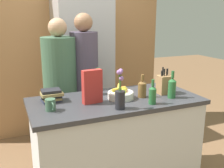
# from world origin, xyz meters

# --- Properties ---
(kitchen_island) EXTENTS (1.57, 0.73, 0.93)m
(kitchen_island) POSITION_xyz_m (0.00, 0.00, 0.47)
(kitchen_island) COLOR silver
(kitchen_island) RESTS_ON ground_plane
(back_wall_wood) EXTENTS (2.77, 0.12, 2.60)m
(back_wall_wood) POSITION_xyz_m (0.00, 1.64, 1.30)
(back_wall_wood) COLOR #AD7A4C
(back_wall_wood) RESTS_ON ground_plane
(refrigerator) EXTENTS (0.71, 0.63, 1.99)m
(refrigerator) POSITION_xyz_m (0.07, 1.28, 1.00)
(refrigerator) COLOR #B7B7BC
(refrigerator) RESTS_ON ground_plane
(fruit_bowl) EXTENTS (0.24, 0.24, 0.12)m
(fruit_bowl) POSITION_xyz_m (0.05, -0.00, 0.98)
(fruit_bowl) COLOR silver
(fruit_bowl) RESTS_ON kitchen_island
(knife_block) EXTENTS (0.13, 0.11, 0.26)m
(knife_block) POSITION_xyz_m (0.51, -0.02, 1.03)
(knife_block) COLOR #A87A4C
(knife_block) RESTS_ON kitchen_island
(flower_vase) EXTENTS (0.08, 0.08, 0.34)m
(flower_vase) POSITION_xyz_m (-0.07, -0.25, 1.06)
(flower_vase) COLOR #232328
(flower_vase) RESTS_ON kitchen_island
(cereal_box) EXTENTS (0.18, 0.08, 0.30)m
(cereal_box) POSITION_xyz_m (-0.23, -0.02, 1.08)
(cereal_box) COLOR red
(cereal_box) RESTS_ON kitchen_island
(coffee_mug) EXTENTS (0.08, 0.12, 0.10)m
(coffee_mug) POSITION_xyz_m (-0.61, -0.08, 0.98)
(coffee_mug) COLOR #42664C
(coffee_mug) RESTS_ON kitchen_island
(book_stack) EXTENTS (0.19, 0.17, 0.11)m
(book_stack) POSITION_xyz_m (-0.56, 0.16, 0.99)
(book_stack) COLOR #2D334C
(book_stack) RESTS_ON kitchen_island
(bottle_oil) EXTENTS (0.08, 0.08, 0.22)m
(bottle_oil) POSITION_xyz_m (0.25, -0.04, 1.02)
(bottle_oil) COLOR brown
(bottle_oil) RESTS_ON kitchen_island
(bottle_vinegar) EXTENTS (0.06, 0.06, 0.22)m
(bottle_vinegar) POSITION_xyz_m (0.24, -0.25, 1.02)
(bottle_vinegar) COLOR #286633
(bottle_vinegar) RESTS_ON kitchen_island
(bottle_wine) EXTENTS (0.07, 0.07, 0.26)m
(bottle_wine) POSITION_xyz_m (0.49, -0.17, 1.03)
(bottle_wine) COLOR #286633
(bottle_wine) RESTS_ON kitchen_island
(bottle_water) EXTENTS (0.08, 0.08, 0.26)m
(bottle_water) POSITION_xyz_m (-0.10, 0.20, 1.04)
(bottle_water) COLOR #286633
(bottle_water) RESTS_ON kitchen_island
(person_at_sink) EXTENTS (0.36, 0.36, 1.66)m
(person_at_sink) POSITION_xyz_m (-0.38, 0.63, 0.93)
(person_at_sink) COLOR #383842
(person_at_sink) RESTS_ON ground_plane
(person_in_blue) EXTENTS (0.30, 0.30, 1.71)m
(person_in_blue) POSITION_xyz_m (-0.10, 0.65, 0.97)
(person_in_blue) COLOR #383842
(person_in_blue) RESTS_ON ground_plane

